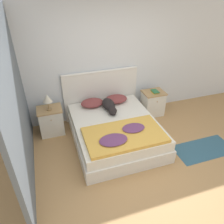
% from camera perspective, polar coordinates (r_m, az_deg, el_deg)
% --- Properties ---
extents(ground_plane, '(16.00, 16.00, 0.00)m').
position_cam_1_polar(ground_plane, '(3.88, 8.13, -16.46)').
color(ground_plane, tan).
extents(wall_back, '(9.00, 0.06, 2.55)m').
position_cam_1_polar(wall_back, '(4.83, -1.78, 12.63)').
color(wall_back, silver).
rests_on(wall_back, ground_plane).
extents(wall_side_left, '(0.06, 3.10, 2.55)m').
position_cam_1_polar(wall_side_left, '(3.69, -23.72, 3.30)').
color(wall_side_left, slate).
rests_on(wall_side_left, ground_plane).
extents(bed, '(1.62, 1.92, 0.47)m').
position_cam_1_polar(bed, '(4.41, 0.79, -4.99)').
color(bed, silver).
rests_on(bed, ground_plane).
extents(headboard, '(1.70, 0.06, 1.15)m').
position_cam_1_polar(headboard, '(5.01, -2.87, 4.87)').
color(headboard, silver).
rests_on(headboard, ground_plane).
extents(nightstand_left, '(0.50, 0.41, 0.59)m').
position_cam_1_polar(nightstand_left, '(4.76, -15.60, -2.22)').
color(nightstand_left, silver).
rests_on(nightstand_left, ground_plane).
extents(nightstand_right, '(0.50, 0.41, 0.59)m').
position_cam_1_polar(nightstand_right, '(5.30, 10.58, 2.32)').
color(nightstand_right, silver).
rests_on(nightstand_right, ground_plane).
extents(pillow_left, '(0.49, 0.37, 0.14)m').
position_cam_1_polar(pillow_left, '(4.76, -5.20, 2.39)').
color(pillow_left, brown).
rests_on(pillow_left, bed).
extents(pillow_right, '(0.49, 0.37, 0.14)m').
position_cam_1_polar(pillow_right, '(4.89, 1.10, 3.42)').
color(pillow_right, brown).
rests_on(pillow_right, bed).
extents(quilt, '(1.40, 0.83, 0.11)m').
position_cam_1_polar(quilt, '(3.86, 3.10, -6.00)').
color(quilt, gold).
rests_on(quilt, bed).
extents(dog, '(0.25, 0.68, 0.20)m').
position_cam_1_polar(dog, '(4.59, -0.70, 1.66)').
color(dog, black).
rests_on(dog, bed).
extents(book_stack, '(0.14, 0.20, 0.04)m').
position_cam_1_polar(book_stack, '(5.13, 11.12, 5.25)').
color(book_stack, gold).
rests_on(book_stack, nightstand_right).
extents(table_lamp, '(0.18, 0.18, 0.34)m').
position_cam_1_polar(table_lamp, '(4.46, -16.57, 3.35)').
color(table_lamp, '#9E7A4C').
rests_on(table_lamp, nightstand_left).
extents(rug, '(1.16, 0.58, 0.00)m').
position_cam_1_polar(rug, '(4.69, 22.80, -8.92)').
color(rug, '#335B70').
rests_on(rug, ground_plane).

